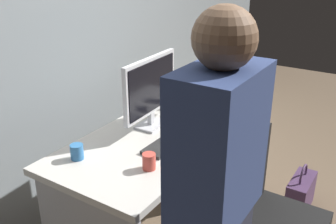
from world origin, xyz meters
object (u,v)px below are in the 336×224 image
at_px(cup_by_monitor, 77,152).
at_px(handbag, 300,193).
at_px(monitor, 151,89).
at_px(cell_phone, 211,113).
at_px(person_at_desk, 214,212).
at_px(keyboard, 171,141).
at_px(desk, 162,164).
at_px(book_stack, 188,95).
at_px(mouse, 198,121).
at_px(cup_near_keyboard, 149,161).

height_order(cup_by_monitor, handbag, cup_by_monitor).
distance_m(monitor, cell_phone, 0.52).
bearing_deg(monitor, cell_phone, -30.80).
bearing_deg(person_at_desk, keyboard, 44.98).
bearing_deg(keyboard, person_at_desk, -134.38).
distance_m(person_at_desk, keyboard, 0.81).
height_order(person_at_desk, keyboard, person_at_desk).
relative_size(desk, handbag, 3.97).
bearing_deg(book_stack, handbag, -74.85).
bearing_deg(cup_by_monitor, mouse, -23.12).
distance_m(cup_by_monitor, book_stack, 1.04).
bearing_deg(monitor, keyboard, -118.92).
height_order(desk, cup_near_keyboard, cup_near_keyboard).
xyz_separation_m(cup_near_keyboard, handbag, (1.13, -0.55, -0.65)).
bearing_deg(person_at_desk, monitor, 48.89).
xyz_separation_m(person_at_desk, cup_by_monitor, (0.13, 0.89, -0.06)).
bearing_deg(cell_phone, cup_near_keyboard, -160.15).
relative_size(desk, book_stack, 6.44).
bearing_deg(book_stack, keyboard, -159.22).
bearing_deg(cell_phone, keyboard, -165.04).
xyz_separation_m(cup_by_monitor, handbag, (1.26, -0.94, -0.65)).
relative_size(book_stack, handbag, 0.62).
bearing_deg(cup_by_monitor, book_stack, -5.47).
distance_m(person_at_desk, monitor, 1.07).
bearing_deg(person_at_desk, cup_near_keyboard, 62.93).
height_order(mouse, book_stack, book_stack).
distance_m(keyboard, book_stack, 0.63).
relative_size(desk, person_at_desk, 0.92).
distance_m(mouse, cup_by_monitor, 0.84).
distance_m(keyboard, cup_near_keyboard, 0.32).
relative_size(person_at_desk, handbag, 4.34).
xyz_separation_m(monitor, keyboard, (-0.13, -0.23, -0.25)).
distance_m(desk, cup_by_monitor, 0.62).
xyz_separation_m(cup_by_monitor, cell_phone, (0.96, -0.33, -0.04)).
height_order(monitor, cup_by_monitor, monitor).
distance_m(mouse, cup_near_keyboard, 0.64).
bearing_deg(person_at_desk, cup_by_monitor, 81.79).
distance_m(keyboard, mouse, 0.33).
distance_m(monitor, cup_by_monitor, 0.61).
bearing_deg(keyboard, cup_by_monitor, 144.39).
distance_m(cell_phone, handbag, 0.92).
distance_m(cup_near_keyboard, cup_by_monitor, 0.41).
xyz_separation_m(mouse, cell_phone, (0.19, -0.00, -0.01)).
height_order(desk, cup_by_monitor, cup_by_monitor).
bearing_deg(book_stack, cup_by_monitor, 174.53).
bearing_deg(handbag, cup_near_keyboard, 153.94).
relative_size(person_at_desk, keyboard, 3.81).
xyz_separation_m(person_at_desk, cell_phone, (1.09, 0.56, -0.09)).
bearing_deg(book_stack, desk, -168.54).
relative_size(cup_near_keyboard, handbag, 0.23).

